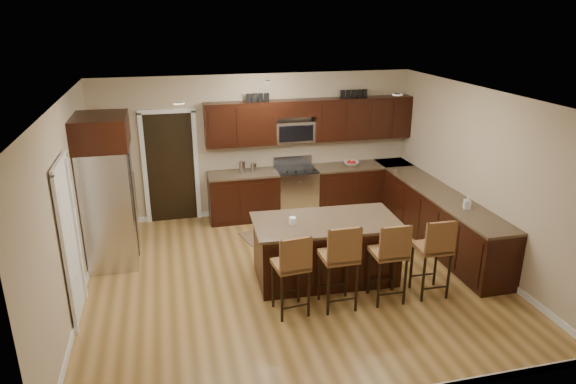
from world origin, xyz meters
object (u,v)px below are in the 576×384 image
object	(u,v)px
island	(325,251)
refrigerator	(108,190)
range	(296,191)
stool_mid	(340,257)
stool_left	(293,266)
stool_extra	(435,248)
stool_right	(390,253)

from	to	relation	value
island	refrigerator	size ratio (longest dim) A/B	0.92
range	stool_mid	size ratio (longest dim) A/B	0.91
stool_mid	stool_left	bearing A→B (deg)	179.01
range	stool_left	world-z (taller)	stool_left
island	stool_extra	size ratio (longest dim) A/B	1.84
island	stool_left	world-z (taller)	stool_left
refrigerator	stool_right	bearing A→B (deg)	-30.03
island	stool_mid	bearing A→B (deg)	-92.14
range	stool_extra	bearing A→B (deg)	-72.63
range	island	distance (m)	2.57
stool_mid	refrigerator	distance (m)	3.73
stool_left	stool_extra	xyz separation A→B (m)	(2.00, -0.00, 0.02)
stool_mid	stool_extra	world-z (taller)	stool_mid
stool_mid	stool_right	size ratio (longest dim) A/B	1.04
stool_left	island	bearing A→B (deg)	43.88
stool_extra	island	bearing A→B (deg)	147.76
island	range	bearing A→B (deg)	87.89
stool_left	refrigerator	distance (m)	3.23
range	island	world-z (taller)	range
range	stool_right	world-z (taller)	stool_right
range	stool_left	size ratio (longest dim) A/B	0.97
stool_left	stool_extra	bearing A→B (deg)	-6.08
island	stool_extra	xyz separation A→B (m)	(1.28, -0.85, 0.30)
stool_left	refrigerator	world-z (taller)	refrigerator
stool_left	stool_right	distance (m)	1.35
stool_mid	stool_right	bearing A→B (deg)	-0.30
refrigerator	stool_extra	distance (m)	4.89
stool_mid	stool_right	world-z (taller)	stool_mid
range	stool_mid	world-z (taller)	stool_mid
stool_mid	range	bearing A→B (deg)	84.63
island	refrigerator	distance (m)	3.43
island	stool_mid	distance (m)	0.92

